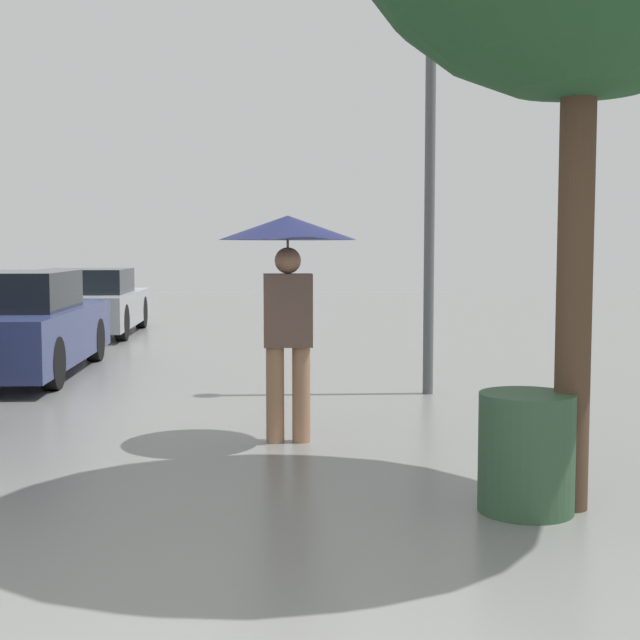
{
  "coord_description": "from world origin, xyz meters",
  "views": [
    {
      "loc": [
        -0.07,
        -2.91,
        1.58
      ],
      "look_at": [
        0.41,
        4.23,
        1.0
      ],
      "focal_mm": 50.0,
      "sensor_mm": 36.0,
      "label": 1
    }
  ],
  "objects_px": {
    "parked_car_middle": "(13,327)",
    "trash_bin": "(526,452)",
    "pedestrian": "(288,259)",
    "parked_car_farthest": "(87,303)",
    "street_lamp": "(431,106)"
  },
  "relations": [
    {
      "from": "parked_car_middle",
      "to": "trash_bin",
      "type": "relative_size",
      "value": 5.77
    },
    {
      "from": "trash_bin",
      "to": "pedestrian",
      "type": "bearing_deg",
      "value": 124.15
    },
    {
      "from": "pedestrian",
      "to": "parked_car_farthest",
      "type": "relative_size",
      "value": 0.46
    },
    {
      "from": "pedestrian",
      "to": "parked_car_middle",
      "type": "height_order",
      "value": "pedestrian"
    },
    {
      "from": "parked_car_middle",
      "to": "parked_car_farthest",
      "type": "bearing_deg",
      "value": 91.01
    },
    {
      "from": "trash_bin",
      "to": "parked_car_farthest",
      "type": "bearing_deg",
      "value": 112.74
    },
    {
      "from": "pedestrian",
      "to": "trash_bin",
      "type": "height_order",
      "value": "pedestrian"
    },
    {
      "from": "pedestrian",
      "to": "street_lamp",
      "type": "distance_m",
      "value": 3.22
    },
    {
      "from": "street_lamp",
      "to": "parked_car_farthest",
      "type": "bearing_deg",
      "value": 125.37
    },
    {
      "from": "pedestrian",
      "to": "parked_car_farthest",
      "type": "height_order",
      "value": "pedestrian"
    },
    {
      "from": "pedestrian",
      "to": "parked_car_farthest",
      "type": "bearing_deg",
      "value": 109.96
    },
    {
      "from": "parked_car_middle",
      "to": "parked_car_farthest",
      "type": "distance_m",
      "value": 5.23
    },
    {
      "from": "parked_car_middle",
      "to": "trash_bin",
      "type": "xyz_separation_m",
      "value": [
        4.65,
        -6.09,
        -0.24
      ]
    },
    {
      "from": "parked_car_middle",
      "to": "street_lamp",
      "type": "height_order",
      "value": "street_lamp"
    },
    {
      "from": "pedestrian",
      "to": "street_lamp",
      "type": "xyz_separation_m",
      "value": [
        1.58,
        2.32,
        1.59
      ]
    }
  ]
}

